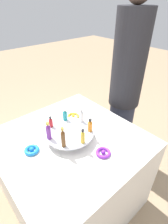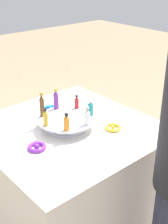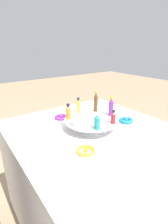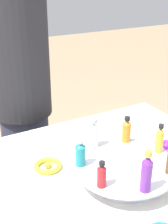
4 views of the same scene
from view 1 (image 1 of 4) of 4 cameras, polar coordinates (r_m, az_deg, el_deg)
The scene contains 14 objects.
ground_plane at distance 1.90m, azimuth -3.53°, elevation -25.94°, with size 12.00×12.00×0.00m, color #997F60.
party_table at distance 1.59m, azimuth -4.03°, elevation -18.93°, with size 1.00×1.00×0.76m.
display_stand at distance 1.28m, azimuth -4.77°, elevation -7.24°, with size 0.35×0.35×0.07m.
bottle_orange at distance 1.23m, azimuth 1.98°, elevation -4.46°, with size 0.03×0.03×0.10m.
bottle_clear at distance 1.32m, azimuth -0.85°, elevation -1.31°, with size 0.03×0.03×0.11m.
bottle_teal at distance 1.35m, azimuth -6.23°, elevation -0.97°, with size 0.03×0.03×0.10m.
bottle_red at distance 1.30m, azimuth -10.78°, elevation -3.29°, with size 0.03×0.03×0.09m.
bottle_purple at distance 1.18m, azimuth -11.52°, elevation -6.15°, with size 0.03×0.03×0.14m.
bottle_brown at distance 1.11m, azimuth -6.84°, elevation -8.40°, with size 0.03×0.03×0.15m.
bottle_gold at distance 1.14m, azimuth -0.34°, elevation -8.02°, with size 0.03×0.03×0.11m.
ribbon_bow_gold at distance 1.51m, azimuth -3.52°, elevation -1.33°, with size 0.10×0.10×0.03m.
ribbon_bow_blue at distance 1.25m, azimuth -16.68°, elevation -11.80°, with size 0.10×0.10×0.04m.
ribbon_bow_purple at distance 1.19m, azimuth 6.32°, elevation -13.06°, with size 0.10×0.10×0.03m.
person_figure at distance 1.75m, azimuth 13.30°, elevation 7.35°, with size 0.30×0.30×1.76m.
Camera 1 is at (-0.79, 0.55, 1.64)m, focal length 28.00 mm.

